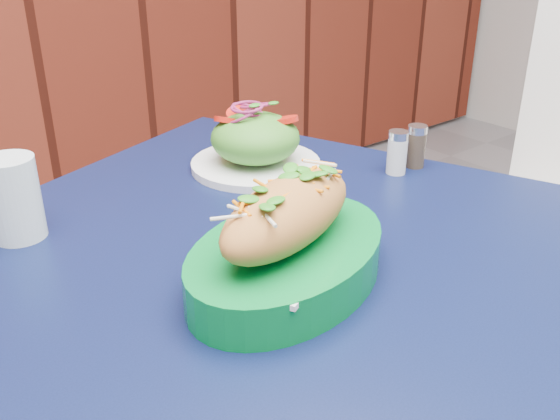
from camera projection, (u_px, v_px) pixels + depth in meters
cafe_table at (268, 311)px, 0.79m from camera, size 1.03×1.03×0.75m
banh_mi_basket at (288, 243)px, 0.67m from camera, size 0.32×0.26×0.13m
salad_plate at (255, 143)px, 0.98m from camera, size 0.21×0.21×0.11m
water_glass at (14, 198)px, 0.77m from camera, size 0.07×0.07×0.11m
salt_shaker at (397, 152)px, 0.97m from camera, size 0.03×0.03×0.07m
pepper_shaker at (416, 146)px, 0.99m from camera, size 0.03×0.03×0.07m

